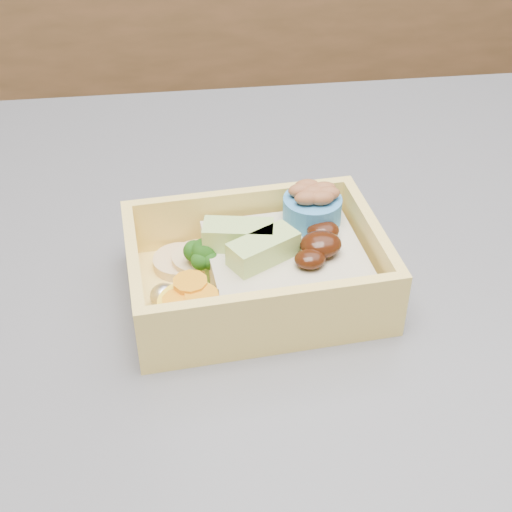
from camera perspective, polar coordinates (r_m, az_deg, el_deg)
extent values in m
cube|color=brown|center=(1.76, 1.56, 11.28)|extent=(3.20, 0.60, 0.90)
cube|color=#FFDA69|center=(0.47, 0.00, -2.68)|extent=(0.17, 0.13, 0.01)
cube|color=#FFDA69|center=(0.50, -1.29, 3.32)|extent=(0.16, 0.02, 0.04)
cube|color=#FFDA69|center=(0.41, 1.56, -4.98)|extent=(0.16, 0.02, 0.04)
cube|color=#FFDA69|center=(0.47, 9.13, 0.74)|extent=(0.02, 0.10, 0.04)
cube|color=#FFDA69|center=(0.45, -9.64, -1.68)|extent=(0.02, 0.10, 0.04)
cube|color=tan|center=(0.46, 2.38, -0.83)|extent=(0.10, 0.10, 0.02)
ellipsoid|color=black|center=(0.45, 5.20, 0.93)|extent=(0.03, 0.02, 0.01)
ellipsoid|color=black|center=(0.46, 5.38, 2.04)|extent=(0.02, 0.02, 0.01)
ellipsoid|color=black|center=(0.44, 4.34, -0.24)|extent=(0.02, 0.02, 0.01)
cube|color=#B0D770|center=(0.44, 0.59, 0.56)|extent=(0.05, 0.04, 0.02)
cube|color=#B0D770|center=(0.46, -1.42, 1.69)|extent=(0.05, 0.03, 0.02)
cylinder|color=#77B25F|center=(0.47, -4.06, -1.22)|extent=(0.01, 0.01, 0.01)
sphere|color=#1C4F12|center=(0.46, -4.15, 0.35)|extent=(0.02, 0.02, 0.02)
sphere|color=#1C4F12|center=(0.46, -3.33, 0.55)|extent=(0.01, 0.01, 0.01)
sphere|color=#1C4F12|center=(0.46, -4.98, 0.40)|extent=(0.01, 0.01, 0.01)
sphere|color=#1C4F12|center=(0.46, -3.68, -0.34)|extent=(0.01, 0.01, 0.01)
sphere|color=#1C4F12|center=(0.46, -4.47, -0.37)|extent=(0.01, 0.01, 0.01)
sphere|color=#1C4F12|center=(0.47, -4.28, 0.67)|extent=(0.01, 0.01, 0.01)
cylinder|color=yellow|center=(0.44, -5.26, -4.45)|extent=(0.04, 0.04, 0.02)
cylinder|color=orange|center=(0.43, -5.39, -3.15)|extent=(0.02, 0.02, 0.00)
cylinder|color=orange|center=(0.42, -6.13, -3.62)|extent=(0.02, 0.02, 0.00)
cylinder|color=orange|center=(0.42, -4.33, -3.28)|extent=(0.02, 0.02, 0.00)
cylinder|color=orange|center=(0.43, -5.29, -2.13)|extent=(0.02, 0.02, 0.00)
cylinder|color=tan|center=(0.48, -6.14, -0.48)|extent=(0.04, 0.04, 0.01)
cylinder|color=tan|center=(0.48, -4.61, -0.25)|extent=(0.04, 0.04, 0.01)
ellipsoid|color=white|center=(0.49, -2.96, 0.90)|extent=(0.02, 0.02, 0.02)
ellipsoid|color=white|center=(0.45, -7.37, -3.23)|extent=(0.02, 0.02, 0.02)
cylinder|color=#3A87C8|center=(0.48, 4.51, 3.70)|extent=(0.04, 0.04, 0.02)
ellipsoid|color=brown|center=(0.47, 4.59, 5.06)|extent=(0.02, 0.01, 0.01)
ellipsoid|color=brown|center=(0.48, 5.41, 5.39)|extent=(0.02, 0.01, 0.01)
ellipsoid|color=brown|center=(0.47, 3.61, 5.26)|extent=(0.02, 0.01, 0.01)
ellipsoid|color=brown|center=(0.47, 5.25, 4.65)|extent=(0.02, 0.01, 0.01)
ellipsoid|color=brown|center=(0.47, 4.13, 4.65)|extent=(0.02, 0.01, 0.01)
ellipsoid|color=brown|center=(0.47, 5.73, 5.01)|extent=(0.02, 0.01, 0.01)
ellipsoid|color=brown|center=(0.48, 4.10, 5.61)|extent=(0.02, 0.01, 0.01)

